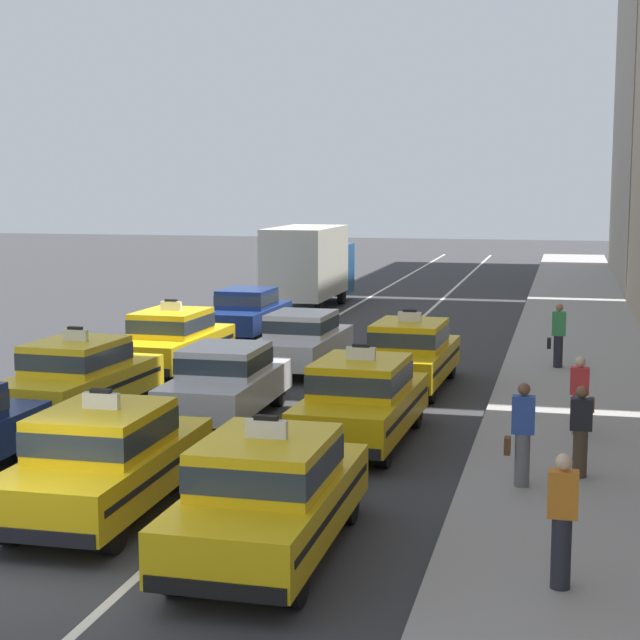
{
  "coord_description": "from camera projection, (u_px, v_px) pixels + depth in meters",
  "views": [
    {
      "loc": [
        6.8,
        -11.08,
        4.98
      ],
      "look_at": [
        0.34,
        15.28,
        1.3
      ],
      "focal_mm": 56.87,
      "sensor_mm": 36.0,
      "label": 1
    }
  ],
  "objects": [
    {
      "name": "pedestrian_far_corner",
      "position": [
        562.0,
        520.0,
        12.06
      ],
      "size": [
        0.36,
        0.24,
        1.66
      ],
      "color": "#23232D",
      "rests_on": "sidewalk_curb"
    },
    {
      "name": "taxi_right_third",
      "position": [
        410.0,
        353.0,
        24.6
      ],
      "size": [
        1.97,
        4.62,
        1.96
      ],
      "color": "black",
      "rests_on": "ground"
    },
    {
      "name": "taxi_right_second",
      "position": [
        362.0,
        399.0,
        19.37
      ],
      "size": [
        1.96,
        4.61,
        1.96
      ],
      "color": "black",
      "rests_on": "ground"
    },
    {
      "name": "taxi_right_nearest",
      "position": [
        269.0,
        493.0,
        13.49
      ],
      "size": [
        1.84,
        4.57,
        1.96
      ],
      "color": "black",
      "rests_on": "ground"
    },
    {
      "name": "taxi_center_nearest",
      "position": [
        106.0,
        458.0,
        15.21
      ],
      "size": [
        1.89,
        4.59,
        1.96
      ],
      "color": "black",
      "rests_on": "ground"
    },
    {
      "name": "pedestrian_trailing",
      "position": [
        580.0,
        396.0,
        19.5
      ],
      "size": [
        0.47,
        0.24,
        1.53
      ],
      "color": "slate",
      "rests_on": "sidewalk_curb"
    },
    {
      "name": "sedan_center_second",
      "position": [
        226.0,
        380.0,
        21.44
      ],
      "size": [
        1.81,
        4.32,
        1.58
      ],
      "color": "black",
      "rests_on": "ground"
    },
    {
      "name": "sedan_center_third",
      "position": [
        302.0,
        339.0,
        26.97
      ],
      "size": [
        1.87,
        4.34,
        1.58
      ],
      "color": "black",
      "rests_on": "ground"
    },
    {
      "name": "lane_stripe_left_center",
      "position": [
        296.0,
        339.0,
        32.56
      ],
      "size": [
        0.14,
        80.0,
        0.01
      ],
      "primitive_type": "cube",
      "color": "silver",
      "rests_on": "ground"
    },
    {
      "name": "pedestrian_by_storefront",
      "position": [
        522.0,
        435.0,
        16.16
      ],
      "size": [
        0.47,
        0.24,
        1.69
      ],
      "color": "slate",
      "rests_on": "sidewalk_curb"
    },
    {
      "name": "ground_plane",
      "position": [
        10.0,
        576.0,
        12.94
      ],
      "size": [
        160.0,
        160.0,
        0.0
      ],
      "primitive_type": "plane",
      "color": "#353538"
    },
    {
      "name": "sidewalk_curb",
      "position": [
        580.0,
        378.0,
        25.67
      ],
      "size": [
        4.0,
        90.0,
        0.15
      ],
      "primitive_type": "cube",
      "color": "#9E9993",
      "rests_on": "ground"
    },
    {
      "name": "sedan_left_fourth",
      "position": [
        248.0,
        311.0,
        32.87
      ],
      "size": [
        1.83,
        4.33,
        1.58
      ],
      "color": "black",
      "rests_on": "ground"
    },
    {
      "name": "lane_stripe_center_right",
      "position": [
        395.0,
        343.0,
        31.81
      ],
      "size": [
        0.14,
        80.0,
        0.01
      ],
      "primitive_type": "cube",
      "color": "silver",
      "rests_on": "ground"
    },
    {
      "name": "pedestrian_mid_block",
      "position": [
        558.0,
        336.0,
        26.63
      ],
      "size": [
        0.47,
        0.24,
        1.69
      ],
      "color": "#23232D",
      "rests_on": "sidewalk_curb"
    },
    {
      "name": "pedestrian_near_crosswalk",
      "position": [
        581.0,
        431.0,
        16.68
      ],
      "size": [
        0.36,
        0.24,
        1.53
      ],
      "color": "#473828",
      "rests_on": "sidewalk_curb"
    },
    {
      "name": "box_truck_left_fifth",
      "position": [
        310.0,
        264.0,
        40.44
      ],
      "size": [
        2.3,
        6.96,
        3.27
      ],
      "color": "black",
      "rests_on": "ground"
    },
    {
      "name": "taxi_left_third",
      "position": [
        173.0,
        339.0,
        26.74
      ],
      "size": [
        1.92,
        4.6,
        1.96
      ],
      "color": "black",
      "rests_on": "ground"
    },
    {
      "name": "taxi_left_second",
      "position": [
        79.0,
        376.0,
        21.68
      ],
      "size": [
        2.01,
        4.63,
        1.96
      ],
      "color": "black",
      "rests_on": "ground"
    }
  ]
}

